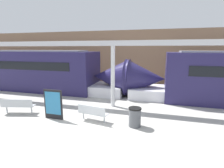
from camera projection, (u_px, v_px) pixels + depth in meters
name	position (u px, v px, depth m)	size (l,w,h in m)	color
ground_plane	(81.00, 137.00, 6.70)	(60.00, 60.00, 0.00)	#B2AFA8
station_wall	(130.00, 58.00, 16.35)	(56.00, 0.20, 5.00)	#937051
train_right	(19.00, 70.00, 14.91)	(18.94, 2.93, 3.20)	#231E4C
bench_near	(93.00, 112.00, 8.05)	(1.46, 0.65, 0.80)	#ADB2B7
bench_far	(18.00, 105.00, 9.06)	(1.71, 0.83, 0.80)	#ADB2B7
trash_bin	(135.00, 117.00, 7.58)	(0.56, 0.56, 0.85)	#4C4F54
poster_board	(53.00, 104.00, 8.33)	(0.95, 0.07, 1.45)	black
support_column_near	(113.00, 77.00, 10.00)	(0.24, 0.24, 3.49)	silver
canopy_beam	(113.00, 43.00, 9.62)	(28.00, 0.60, 0.28)	#B7B7BC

